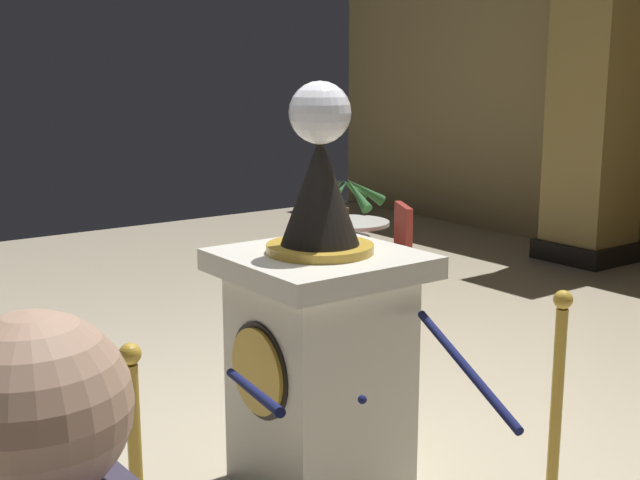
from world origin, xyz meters
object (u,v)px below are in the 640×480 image
Objects in this scene: pedestal_clock at (319,338)px; potted_palm_left at (344,250)px; stanchion_far at (554,448)px; cafe_chair_red at (390,256)px; cafe_table at (350,253)px.

potted_palm_left is (-2.71, 2.26, -0.36)m from pedestal_clock.
pedestal_clock is 1.78× the size of stanchion_far.
cafe_chair_red is at bearing 153.14° from stanchion_far.
pedestal_clock is 2.56× the size of cafe_table.
stanchion_far is 1.11× the size of cafe_chair_red.
cafe_table is at bearing 138.82° from pedestal_clock.
cafe_table is (-2.21, 1.93, -0.25)m from pedestal_clock.
cafe_table is (0.50, -0.33, 0.11)m from potted_palm_left.
cafe_chair_red reaches higher than cafe_table.
cafe_chair_red is (-2.53, 1.28, 0.20)m from stanchion_far.
stanchion_far is at bearing -23.66° from cafe_table.
cafe_chair_red is (-1.62, 1.85, -0.15)m from pedestal_clock.
potted_palm_left is (-3.62, 1.70, -0.01)m from stanchion_far.
cafe_table is (-3.12, 1.37, 0.10)m from stanchion_far.
potted_palm_left is 0.61m from cafe_table.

